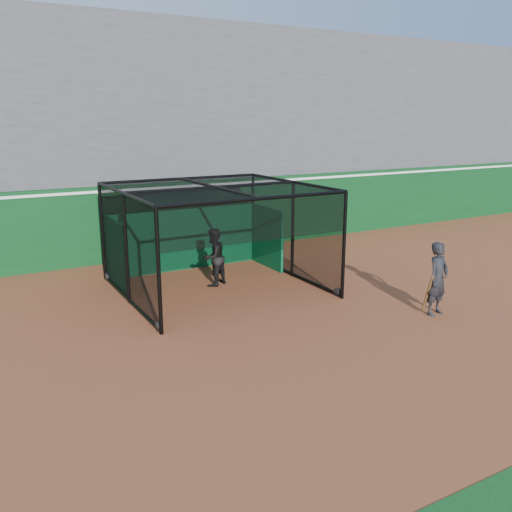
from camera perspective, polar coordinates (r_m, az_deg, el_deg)
ground at (r=11.48m, az=3.10°, el=-9.21°), size 120.00×120.00×0.00m
outfield_wall at (r=18.57m, az=-11.04°, el=3.82°), size 50.00×0.50×2.50m
grandstand at (r=21.89m, az=-14.69°, el=13.57°), size 50.00×7.85×8.95m
batting_cage at (r=14.75m, az=-4.25°, el=1.81°), size 5.04×4.90×2.80m
batter at (r=15.15m, az=-4.50°, el=-0.13°), size 0.99×0.91×1.63m
on_deck_player at (r=13.55m, az=18.59°, el=-2.30°), size 0.72×0.54×1.76m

